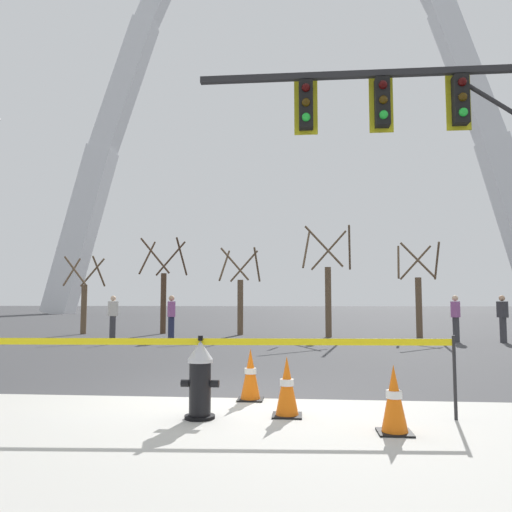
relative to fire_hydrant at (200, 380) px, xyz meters
name	(u,v)px	position (x,y,z in m)	size (l,w,h in m)	color
ground_plane	(228,399)	(0.16, 1.26, -0.47)	(240.00, 240.00, 0.00)	#3D3D3F
sidewalk_near_curb	(144,512)	(0.16, -2.69, -0.46)	(40.00, 8.00, 0.01)	#B7B5AD
fire_hydrant	(200,380)	(0.00, 0.00, 0.00)	(0.46, 0.48, 0.99)	black
caution_tape_barrier	(181,359)	(-0.24, 0.00, 0.24)	(6.56, 0.43, 1.00)	#232326
traffic_cone_by_hydrant	(250,375)	(0.49, 1.18, -0.11)	(0.36, 0.36, 0.73)	black
traffic_cone_mid_sidewalk	(394,400)	(2.19, -0.49, -0.11)	(0.36, 0.36, 0.73)	black
traffic_cone_curb_edge	(287,387)	(1.03, 0.21, -0.11)	(0.36, 0.36, 0.73)	black
traffic_signal_gantry	(486,134)	(4.55, 3.14, 3.94)	(7.82, 0.44, 6.00)	#232326
monument_arch	(290,91)	(0.16, 46.64, 23.26)	(52.72, 2.72, 54.40)	silver
tree_far_left	(84,300)	(-7.97, 14.81, 0.98)	(1.52, 1.53, 3.26)	brown
tree_left_mid	(163,291)	(-4.69, 15.36, 1.33)	(1.87, 1.88, 4.05)	#473323
tree_center_left	(240,296)	(-1.31, 14.88, 1.11)	(1.65, 1.66, 3.56)	brown
tree_center_right	(328,288)	(2.24, 13.85, 1.42)	(1.96, 1.97, 4.25)	brown
tree_right_mid	(418,295)	(5.70, 14.02, 1.14)	(1.68, 1.69, 3.61)	brown
pedestrian_walking_left	(456,318)	(6.46, 11.93, 0.35)	(0.37, 0.39, 1.59)	#38383D
pedestrian_standing_center	(503,318)	(7.97, 11.83, 0.35)	(0.30, 0.39, 1.59)	#38383D
pedestrian_walking_right	(171,317)	(-3.36, 11.61, 0.35)	(0.34, 0.39, 1.59)	#232847
pedestrian_near_trees	(113,317)	(-5.74, 12.28, 0.35)	(0.39, 0.35, 1.59)	#38383D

